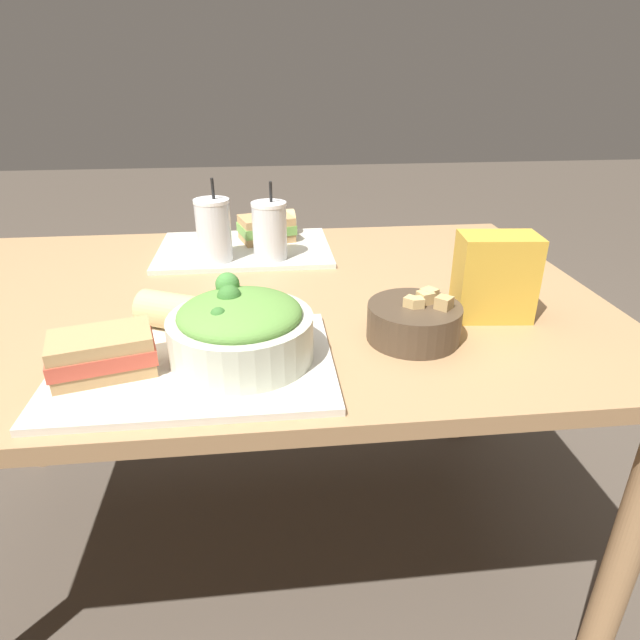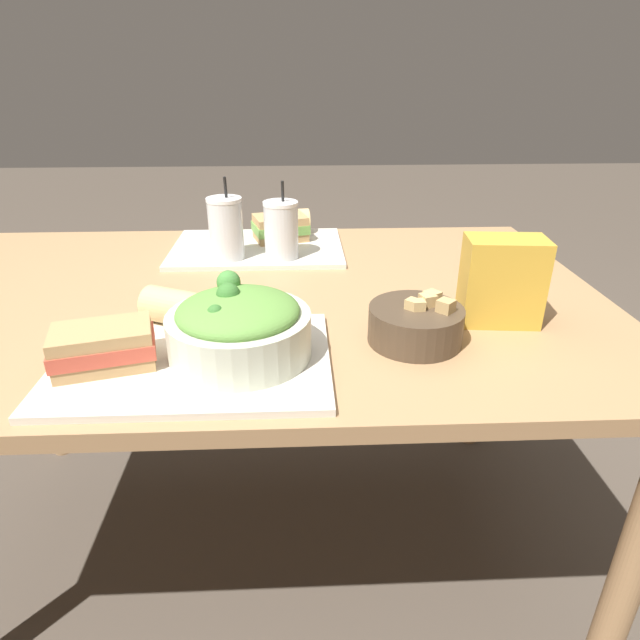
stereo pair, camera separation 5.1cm
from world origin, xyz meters
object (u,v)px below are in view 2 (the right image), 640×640
object	(u,v)px
salad_bowl	(239,326)
drink_cup_red	(281,232)
soup_bowl	(416,323)
baguette_far	(291,221)
baguette_near	(184,309)
chip_bag	(502,281)
sandwich_near	(103,347)
sandwich_far	(280,228)
drink_cup_dark	(226,230)

from	to	relation	value
salad_bowl	drink_cup_red	xyz separation A→B (m)	(0.06, 0.48, 0.01)
salad_bowl	soup_bowl	size ratio (longest dim) A/B	1.40
salad_bowl	baguette_far	bearing A→B (deg)	83.57
baguette_near	drink_cup_red	distance (m)	0.41
soup_bowl	chip_bag	size ratio (longest dim) A/B	1.01
soup_bowl	salad_bowl	bearing A→B (deg)	-169.15
sandwich_near	sandwich_far	xyz separation A→B (m)	(0.25, 0.65, -0.00)
baguette_near	chip_bag	xyz separation A→B (m)	(0.57, 0.02, 0.04)
soup_bowl	baguette_near	distance (m)	0.40
soup_bowl	sandwich_far	distance (m)	0.62
drink_cup_red	chip_bag	size ratio (longest dim) A/B	1.15
salad_bowl	drink_cup_dark	size ratio (longest dim) A/B	1.17
drink_cup_dark	drink_cup_red	bearing A→B (deg)	-0.00
salad_bowl	drink_cup_red	bearing A→B (deg)	83.27
soup_bowl	chip_bag	distance (m)	0.19
salad_bowl	sandwich_near	size ratio (longest dim) A/B	1.33
sandwich_near	chip_bag	bearing A→B (deg)	-1.84
sandwich_near	drink_cup_red	world-z (taller)	drink_cup_red
soup_bowl	drink_cup_dark	world-z (taller)	drink_cup_dark
sandwich_near	drink_cup_dark	world-z (taller)	drink_cup_dark
salad_bowl	baguette_far	world-z (taller)	salad_bowl
salad_bowl	soup_bowl	world-z (taller)	salad_bowl
sandwich_near	baguette_near	xyz separation A→B (m)	(0.10, 0.13, 0.00)
soup_bowl	chip_bag	bearing A→B (deg)	23.66
salad_bowl	baguette_near	xyz separation A→B (m)	(-0.11, 0.11, -0.02)
sandwich_far	baguette_far	size ratio (longest dim) A/B	1.43
salad_bowl	drink_cup_red	world-z (taller)	drink_cup_red
baguette_near	sandwich_far	xyz separation A→B (m)	(0.16, 0.52, -0.00)
sandwich_near	baguette_near	world-z (taller)	same
soup_bowl	drink_cup_red	bearing A→B (deg)	119.17
chip_bag	drink_cup_dark	bearing A→B (deg)	152.29
chip_bag	baguette_near	bearing A→B (deg)	-172.54
salad_bowl	baguette_far	size ratio (longest dim) A/B	2.03
salad_bowl	sandwich_far	xyz separation A→B (m)	(0.05, 0.63, -0.02)
salad_bowl	sandwich_far	world-z (taller)	salad_bowl
chip_bag	soup_bowl	bearing A→B (deg)	-150.84
sandwich_near	baguette_far	size ratio (longest dim) A/B	1.52
salad_bowl	drink_cup_red	distance (m)	0.48
baguette_near	drink_cup_red	world-z (taller)	drink_cup_red
drink_cup_dark	chip_bag	xyz separation A→B (m)	(0.53, -0.35, -0.00)
sandwich_near	drink_cup_red	bearing A→B (deg)	47.77
sandwich_near	drink_cup_red	distance (m)	0.57
salad_bowl	chip_bag	distance (m)	0.48
sandwich_near	sandwich_far	world-z (taller)	same
baguette_near	baguette_far	size ratio (longest dim) A/B	1.43
baguette_far	chip_bag	xyz separation A→B (m)	(0.38, -0.56, 0.04)
drink_cup_red	drink_cup_dark	bearing A→B (deg)	180.00
soup_bowl	baguette_far	size ratio (longest dim) A/B	1.45
salad_bowl	sandwich_far	size ratio (longest dim) A/B	1.42
soup_bowl	sandwich_near	size ratio (longest dim) A/B	0.95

